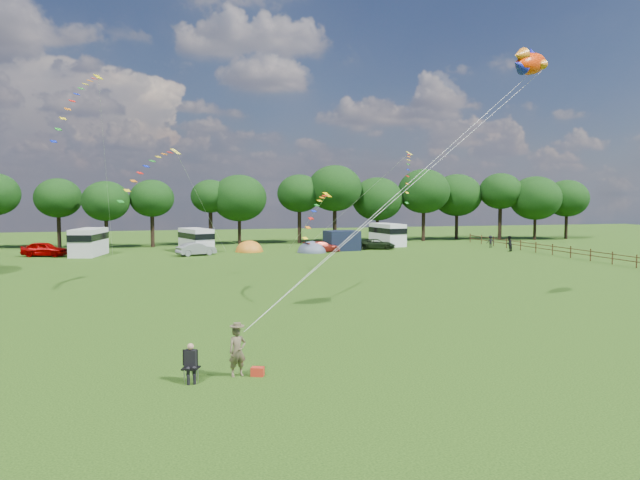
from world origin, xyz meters
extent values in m
plane|color=black|center=(0.00, 0.00, 0.00)|extent=(180.00, 180.00, 0.00)
cylinder|color=black|center=(-20.03, 56.31, 1.95)|extent=(0.47, 0.47, 3.90)
ellipsoid|color=black|center=(-20.03, 56.31, 6.00)|extent=(5.58, 5.58, 4.74)
cylinder|color=black|center=(-14.36, 53.27, 1.78)|extent=(0.44, 0.44, 3.56)
ellipsoid|color=black|center=(-14.36, 53.27, 5.64)|extent=(5.56, 5.56, 4.73)
cylinder|color=black|center=(-9.09, 54.23, 1.98)|extent=(0.47, 0.47, 3.95)
ellipsoid|color=black|center=(-9.09, 54.23, 5.95)|extent=(5.33, 5.33, 4.53)
cylinder|color=black|center=(-1.92, 56.03, 2.17)|extent=(0.50, 0.50, 4.33)
ellipsoid|color=black|center=(-1.92, 56.03, 6.19)|extent=(4.95, 4.95, 4.21)
cylinder|color=black|center=(1.70, 55.56, 1.66)|extent=(0.43, 0.43, 3.31)
ellipsoid|color=black|center=(1.70, 55.56, 5.95)|extent=(7.03, 7.03, 5.98)
cylinder|color=black|center=(9.66, 55.80, 2.18)|extent=(0.50, 0.50, 4.36)
ellipsoid|color=black|center=(9.66, 55.80, 6.56)|extent=(5.84, 5.84, 4.97)
cylinder|color=black|center=(14.25, 54.92, 2.27)|extent=(0.51, 0.51, 4.55)
ellipsoid|color=black|center=(14.25, 54.92, 7.23)|extent=(7.15, 7.15, 6.08)
cylinder|color=black|center=(20.49, 55.63, 1.61)|extent=(0.42, 0.42, 3.21)
ellipsoid|color=black|center=(20.49, 55.63, 5.80)|extent=(6.90, 6.90, 5.86)
cylinder|color=black|center=(26.98, 54.96, 2.09)|extent=(0.48, 0.48, 4.17)
ellipsoid|color=black|center=(26.98, 54.96, 6.86)|extent=(7.16, 7.16, 6.09)
cylinder|color=black|center=(32.97, 56.89, 1.83)|extent=(0.45, 0.45, 3.66)
ellipsoid|color=black|center=(32.97, 56.89, 6.31)|extent=(7.05, 7.05, 5.99)
cylinder|color=black|center=(38.41, 54.37, 2.32)|extent=(0.52, 0.52, 4.65)
ellipsoid|color=black|center=(38.41, 54.37, 6.88)|extent=(5.96, 5.96, 5.06)
cylinder|color=black|center=(43.16, 53.04, 1.59)|extent=(0.42, 0.42, 3.19)
ellipsoid|color=black|center=(43.16, 53.04, 5.89)|extent=(7.23, 7.23, 6.14)
cylinder|color=black|center=(48.55, 53.44, 1.76)|extent=(0.44, 0.44, 3.52)
ellipsoid|color=black|center=(48.55, 53.44, 5.86)|extent=(6.22, 6.22, 5.28)
cylinder|color=#472D19|center=(32.00, 21.00, 0.60)|extent=(0.12, 0.12, 1.20)
cylinder|color=#472D19|center=(32.00, 24.00, 0.60)|extent=(0.12, 0.12, 1.20)
cylinder|color=#472D19|center=(32.00, 22.50, 0.95)|extent=(0.08, 3.00, 0.08)
cylinder|color=#472D19|center=(32.00, 22.50, 0.55)|extent=(0.08, 3.00, 0.08)
cylinder|color=#472D19|center=(32.00, 27.00, 0.60)|extent=(0.12, 0.12, 1.20)
cylinder|color=#472D19|center=(32.00, 25.50, 0.95)|extent=(0.08, 3.00, 0.08)
cylinder|color=#472D19|center=(32.00, 25.50, 0.55)|extent=(0.08, 3.00, 0.08)
cylinder|color=#472D19|center=(32.00, 30.00, 0.60)|extent=(0.12, 0.12, 1.20)
cylinder|color=#472D19|center=(32.00, 28.50, 0.95)|extent=(0.08, 3.00, 0.08)
cylinder|color=#472D19|center=(32.00, 28.50, 0.55)|extent=(0.08, 3.00, 0.08)
cylinder|color=#472D19|center=(32.00, 33.00, 0.60)|extent=(0.12, 0.12, 1.20)
cylinder|color=#472D19|center=(32.00, 31.50, 0.95)|extent=(0.08, 3.00, 0.08)
cylinder|color=#472D19|center=(32.00, 31.50, 0.55)|extent=(0.08, 3.00, 0.08)
cylinder|color=#472D19|center=(32.00, 36.00, 0.60)|extent=(0.12, 0.12, 1.20)
cylinder|color=#472D19|center=(32.00, 34.50, 0.95)|extent=(0.08, 3.00, 0.08)
cylinder|color=#472D19|center=(32.00, 34.50, 0.55)|extent=(0.08, 3.00, 0.08)
cylinder|color=#472D19|center=(32.00, 39.00, 0.60)|extent=(0.12, 0.12, 1.20)
cylinder|color=#472D19|center=(32.00, 37.50, 0.95)|extent=(0.08, 3.00, 0.08)
cylinder|color=#472D19|center=(32.00, 37.50, 0.55)|extent=(0.08, 3.00, 0.08)
cylinder|color=#472D19|center=(32.00, 42.00, 0.60)|extent=(0.12, 0.12, 1.20)
cylinder|color=#472D19|center=(32.00, 40.50, 0.95)|extent=(0.08, 3.00, 0.08)
cylinder|color=#472D19|center=(32.00, 40.50, 0.55)|extent=(0.08, 3.00, 0.08)
cylinder|color=#472D19|center=(32.00, 45.00, 0.60)|extent=(0.12, 0.12, 1.20)
cylinder|color=#472D19|center=(32.00, 43.50, 0.95)|extent=(0.08, 3.00, 0.08)
cylinder|color=#472D19|center=(32.00, 43.50, 0.55)|extent=(0.08, 3.00, 0.08)
cylinder|color=#472D19|center=(32.00, 48.00, 0.60)|extent=(0.12, 0.12, 1.20)
cylinder|color=#472D19|center=(32.00, 46.50, 0.95)|extent=(0.08, 3.00, 0.08)
cylinder|color=#472D19|center=(32.00, 46.50, 0.55)|extent=(0.08, 3.00, 0.08)
cylinder|color=#472D19|center=(32.00, 51.00, 0.60)|extent=(0.12, 0.12, 1.20)
cylinder|color=#472D19|center=(32.00, 49.50, 0.95)|extent=(0.08, 3.00, 0.08)
cylinder|color=#472D19|center=(32.00, 49.50, 0.55)|extent=(0.08, 3.00, 0.08)
imported|color=#920000|center=(-19.87, 45.00, 0.77)|extent=(4.97, 3.07, 1.55)
imported|color=gray|center=(-4.58, 42.11, 0.68)|extent=(4.13, 2.78, 1.37)
imported|color=maroon|center=(9.21, 42.38, 0.61)|extent=(4.30, 2.47, 1.21)
imported|color=black|center=(16.43, 44.50, 0.60)|extent=(4.81, 3.21, 1.20)
cube|color=silver|center=(-15.51, 44.82, 1.43)|extent=(3.62, 6.09, 2.85)
cube|color=black|center=(-15.51, 44.82, 2.01)|extent=(3.69, 6.22, 0.68)
cylinder|color=black|center=(-15.90, 43.07, 0.40)|extent=(0.85, 0.46, 0.80)
cylinder|color=black|center=(-15.11, 46.57, 0.40)|extent=(0.85, 0.46, 0.80)
cube|color=silver|center=(-4.33, 46.49, 1.31)|extent=(3.77, 5.66, 2.61)
cube|color=black|center=(-4.33, 46.49, 1.84)|extent=(3.84, 5.78, 0.62)
cylinder|color=black|center=(-3.81, 44.93, 0.37)|extent=(0.78, 0.49, 0.74)
cylinder|color=black|center=(-4.85, 48.05, 0.37)|extent=(0.78, 0.49, 0.74)
cube|color=white|center=(19.40, 48.90, 1.39)|extent=(3.13, 5.82, 2.77)
cube|color=black|center=(19.40, 48.90, 1.95)|extent=(3.19, 5.94, 0.66)
cylinder|color=black|center=(19.65, 47.17, 0.39)|extent=(0.81, 0.40, 0.78)
cylinder|color=black|center=(19.15, 50.62, 0.39)|extent=(0.81, 0.40, 0.78)
ellipsoid|color=orange|center=(1.44, 45.03, 0.02)|extent=(3.04, 3.49, 2.49)
cylinder|color=orange|center=(1.44, 45.03, 0.04)|extent=(3.19, 3.19, 0.08)
ellipsoid|color=#4D586C|center=(8.06, 42.51, 0.02)|extent=(3.15, 3.62, 2.46)
cylinder|color=#4D586C|center=(8.06, 42.51, 0.04)|extent=(3.31, 3.31, 0.08)
cube|color=black|center=(12.00, 44.09, 1.13)|extent=(3.87, 3.25, 2.26)
imported|color=brown|center=(-5.79, -2.57, 0.89)|extent=(0.73, 0.57, 1.78)
cylinder|color=#99999E|center=(-7.67, -3.07, 0.24)|extent=(0.02, 0.02, 0.48)
cylinder|color=#99999E|center=(-7.21, -3.07, 0.24)|extent=(0.02, 0.02, 0.48)
cylinder|color=#99999E|center=(-7.67, -2.61, 0.24)|extent=(0.02, 0.02, 0.48)
cylinder|color=#99999E|center=(-7.21, -2.61, 0.24)|extent=(0.02, 0.02, 0.48)
cube|color=black|center=(-7.44, -2.84, 0.48)|extent=(0.70, 0.69, 0.05)
cube|color=black|center=(-7.44, -2.59, 0.78)|extent=(0.52, 0.25, 0.57)
cube|color=black|center=(-7.44, -2.80, 0.81)|extent=(0.46, 0.38, 0.60)
sphere|color=tan|center=(-7.44, -2.82, 1.23)|extent=(0.23, 0.23, 0.23)
cube|color=red|center=(-5.10, -2.75, 0.16)|extent=(0.53, 0.44, 0.32)
ellipsoid|color=red|center=(10.72, 5.10, 13.32)|extent=(3.03, 2.37, 1.66)
ellipsoid|color=#F3F811|center=(10.72, 5.10, 13.19)|extent=(1.89, 1.47, 0.91)
cone|color=orange|center=(9.63, 4.48, 13.58)|extent=(1.25, 1.14, 0.87)
cone|color=#1419AB|center=(9.63, 4.48, 13.06)|extent=(1.25, 1.14, 0.87)
cone|color=#1419AB|center=(10.79, 5.15, 13.85)|extent=(0.90, 0.95, 0.74)
sphere|color=white|center=(11.43, 5.86, 13.47)|extent=(0.28, 0.28, 0.28)
sphere|color=black|center=(11.47, 5.93, 13.47)|extent=(0.14, 0.14, 0.14)
cube|color=#E2DA00|center=(-12.78, 28.32, 15.68)|extent=(0.77, 0.79, 0.37)
cube|color=red|center=(-13.05, 27.82, 15.46)|extent=(0.51, 0.58, 0.10)
cube|color=orange|center=(-13.32, 27.33, 15.19)|extent=(0.50, 0.58, 0.11)
cube|color=yellow|center=(-13.59, 26.83, 14.85)|extent=(0.50, 0.57, 0.12)
cube|color=#198C1E|center=(-13.86, 26.34, 14.42)|extent=(0.50, 0.57, 0.13)
cube|color=#0C1EB2|center=(-14.13, 25.84, 13.92)|extent=(0.49, 0.57, 0.14)
cube|color=red|center=(-14.40, 25.35, 13.33)|extent=(0.49, 0.57, 0.15)
cube|color=orange|center=(-14.67, 24.85, 12.67)|extent=(0.49, 0.56, 0.16)
cube|color=yellow|center=(-14.94, 24.36, 11.92)|extent=(0.48, 0.56, 0.17)
cube|color=#198C1E|center=(-15.21, 23.86, 11.10)|extent=(0.48, 0.56, 0.18)
cube|color=#0C1EB2|center=(-15.48, 23.37, 10.19)|extent=(0.47, 0.55, 0.18)
cube|color=yellow|center=(-7.11, 21.88, 9.53)|extent=(0.82, 0.87, 0.42)
cube|color=red|center=(-7.51, 21.43, 9.42)|extent=(0.51, 0.66, 0.12)
cube|color=orange|center=(-7.92, 20.98, 9.27)|extent=(0.50, 0.66, 0.13)
cube|color=yellow|center=(-8.32, 20.53, 9.04)|extent=(0.50, 0.66, 0.14)
cube|color=#198C1E|center=(-8.73, 20.08, 8.73)|extent=(0.50, 0.66, 0.15)
cube|color=#0C1EB2|center=(-9.13, 19.63, 8.35)|extent=(0.49, 0.66, 0.16)
cube|color=red|center=(-9.54, 19.18, 7.88)|extent=(0.49, 0.65, 0.17)
cube|color=orange|center=(-9.94, 18.73, 7.33)|extent=(0.48, 0.65, 0.18)
cube|color=yellow|center=(-10.35, 18.28, 6.70)|extent=(0.47, 0.65, 0.19)
cube|color=#198C1E|center=(-10.75, 17.83, 5.99)|extent=(0.47, 0.64, 0.20)
cube|color=#F4BC00|center=(2.39, 15.28, 6.43)|extent=(0.70, 0.71, 0.33)
cube|color=red|center=(2.07, 14.74, 6.36)|extent=(0.47, 0.51, 0.09)
cube|color=orange|center=(1.76, 14.20, 6.25)|extent=(0.47, 0.50, 0.10)
cube|color=yellow|center=(1.44, 13.66, 6.05)|extent=(0.47, 0.50, 0.11)
cube|color=#198C1E|center=(1.13, 13.12, 5.78)|extent=(0.46, 0.50, 0.12)
cube|color=#0C1EB2|center=(0.81, 12.58, 5.43)|extent=(0.46, 0.50, 0.13)
cube|color=red|center=(0.50, 12.04, 5.00)|extent=(0.46, 0.49, 0.14)
cube|color=orange|center=(0.18, 11.50, 4.49)|extent=(0.45, 0.49, 0.14)
cube|color=yellow|center=(-0.13, 10.96, 3.89)|extent=(0.45, 0.49, 0.15)
imported|color=black|center=(29.88, 38.00, 0.88)|extent=(1.00, 0.91, 1.76)
imported|color=black|center=(30.43, 43.01, 0.74)|extent=(1.02, 0.59, 1.48)
cube|color=yellow|center=(11.74, 23.82, 9.83)|extent=(0.67, 0.67, 0.31)
cube|color=red|center=(11.51, 23.32, 9.67)|extent=(0.46, 0.47, 0.09)
cube|color=orange|center=(11.29, 22.83, 9.46)|extent=(0.45, 0.47, 0.10)
cube|color=yellow|center=(11.06, 22.33, 9.18)|extent=(0.45, 0.46, 0.11)
cube|color=#198C1E|center=(10.84, 21.84, 8.82)|extent=(0.45, 0.46, 0.11)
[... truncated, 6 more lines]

